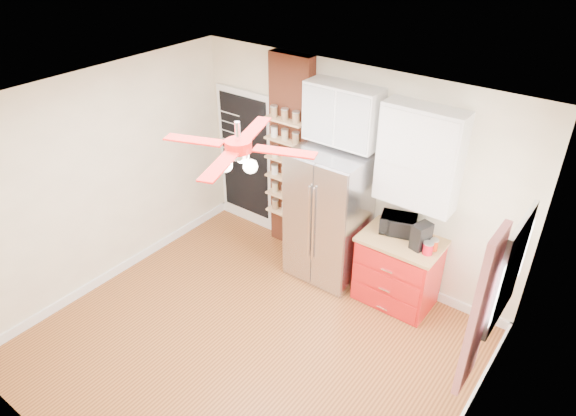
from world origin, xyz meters
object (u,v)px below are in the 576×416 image
Objects in this scene: fridge at (329,216)px; canister_left at (428,249)px; ceiling_fan at (238,146)px; toaster_oven at (398,224)px; red_cabinet at (398,270)px; coffee_maker at (421,236)px; pantry_jar_oats at (275,152)px.

fridge is 13.23× the size of canister_left.
ceiling_fan is 2.50m from canister_left.
canister_left is at bearing -39.71° from toaster_oven.
coffee_maker reaches higher than red_cabinet.
pantry_jar_oats is (-1.80, -0.02, 0.43)m from toaster_oven.
toaster_oven is 1.85m from pantry_jar_oats.
toaster_oven is at bearing 138.82° from red_cabinet.
pantry_jar_oats is (-0.99, 1.76, -0.98)m from ceiling_fan.
ceiling_fan reaches higher than pantry_jar_oats.
pantry_jar_oats reaches higher than red_cabinet.
red_cabinet is 0.64m from coffee_maker.
ceiling_fan is 2.24m from pantry_jar_oats.
coffee_maker is (1.15, 1.65, -1.37)m from ceiling_fan.
coffee_maker is at bearing -2.73° from pantry_jar_oats.
fridge is 1.32m from canister_left.
canister_left is (0.46, -0.19, -0.05)m from toaster_oven.
canister_left is (0.35, -0.09, 0.51)m from red_cabinet.
red_cabinet is at bearing 61.29° from ceiling_fan.
pantry_jar_oats is (-2.26, 0.16, 0.48)m from canister_left.
toaster_oven is 0.50m from canister_left.
red_cabinet is at bearing 2.95° from fridge.
ceiling_fan is (0.05, -1.63, 1.55)m from fridge.
canister_left is at bearing -14.15° from red_cabinet.
red_cabinet is 7.11× the size of canister_left.
ceiling_fan reaches higher than fridge.
coffee_maker reaches higher than canister_left.
red_cabinet is (0.97, 0.05, -0.42)m from fridge.
ceiling_fan reaches higher than toaster_oven.
fridge is 2.25m from ceiling_fan.
red_cabinet is at bearing -170.64° from coffee_maker.
fridge reaches higher than canister_left.
canister_left is (0.12, -0.06, -0.09)m from coffee_maker.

